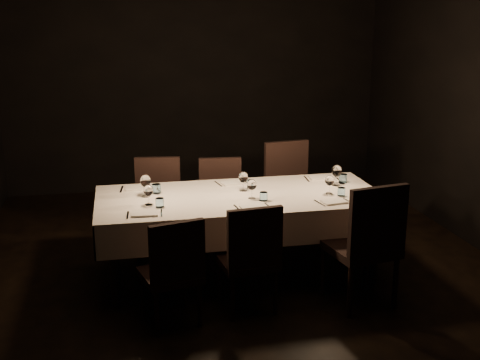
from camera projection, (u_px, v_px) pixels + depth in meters
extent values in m
cube|color=black|center=(240.00, 275.00, 5.53)|extent=(5.00, 6.00, 0.01)
cube|color=black|center=(195.00, 78.00, 7.97)|extent=(5.00, 0.01, 3.00)
cube|color=black|center=(397.00, 233.00, 2.30)|extent=(5.00, 0.01, 3.00)
cube|color=black|center=(240.00, 198.00, 5.34)|extent=(2.40, 1.00, 0.04)
cylinder|color=black|center=(114.00, 266.00, 4.82)|extent=(0.07, 0.07, 0.71)
cylinder|color=black|center=(114.00, 231.00, 5.62)|extent=(0.07, 0.07, 0.71)
cylinder|color=black|center=(375.00, 246.00, 5.26)|extent=(0.07, 0.07, 0.71)
cylinder|color=black|center=(340.00, 215.00, 6.05)|extent=(0.07, 0.07, 0.71)
cube|color=beige|center=(240.00, 196.00, 5.33)|extent=(2.52, 1.12, 0.01)
cube|color=beige|center=(229.00, 194.00, 5.89)|extent=(2.52, 0.01, 0.28)
cube|color=beige|center=(254.00, 232.00, 4.85)|extent=(2.52, 0.01, 0.28)
cube|color=beige|center=(371.00, 203.00, 5.61)|extent=(0.01, 1.12, 0.28)
cube|color=beige|center=(96.00, 221.00, 5.13)|extent=(0.01, 1.12, 0.28)
cylinder|color=black|center=(184.00, 287.00, 4.85)|extent=(0.04, 0.04, 0.36)
cylinder|color=black|center=(200.00, 305.00, 4.56)|extent=(0.04, 0.04, 0.36)
cylinder|color=black|center=(143.00, 296.00, 4.71)|extent=(0.04, 0.04, 0.36)
cylinder|color=black|center=(157.00, 314.00, 4.41)|extent=(0.04, 0.04, 0.36)
cube|color=black|center=(170.00, 275.00, 4.58)|extent=(0.51, 0.51, 0.05)
cube|color=black|center=(177.00, 252.00, 4.35)|extent=(0.42, 0.15, 0.45)
cube|color=white|center=(145.00, 214.00, 4.80)|extent=(0.22, 0.15, 0.02)
cube|color=silver|center=(128.00, 215.00, 4.78)|extent=(0.03, 0.19, 0.01)
cube|color=silver|center=(161.00, 213.00, 4.83)|extent=(0.02, 0.19, 0.01)
cylinder|color=silver|center=(160.00, 203.00, 4.99)|extent=(0.07, 0.07, 0.07)
cylinder|color=white|center=(149.00, 204.00, 5.06)|extent=(0.06, 0.06, 0.00)
cylinder|color=white|center=(149.00, 200.00, 5.05)|extent=(0.01, 0.01, 0.08)
ellipsoid|color=white|center=(148.00, 190.00, 5.03)|extent=(0.08, 0.08, 0.10)
cylinder|color=black|center=(260.00, 275.00, 5.07)|extent=(0.04, 0.04, 0.38)
cylinder|color=black|center=(275.00, 292.00, 4.74)|extent=(0.04, 0.04, 0.38)
cylinder|color=black|center=(219.00, 280.00, 4.96)|extent=(0.04, 0.04, 0.38)
cylinder|color=black|center=(232.00, 299.00, 4.64)|extent=(0.04, 0.04, 0.38)
cube|color=black|center=(247.00, 261.00, 4.80)|extent=(0.48, 0.48, 0.06)
cube|color=black|center=(255.00, 238.00, 4.55)|extent=(0.44, 0.10, 0.47)
cube|color=white|center=(253.00, 207.00, 4.98)|extent=(0.22, 0.15, 0.02)
cube|color=silver|center=(237.00, 208.00, 4.95)|extent=(0.04, 0.19, 0.01)
cube|color=silver|center=(269.00, 206.00, 5.00)|extent=(0.03, 0.19, 0.01)
cylinder|color=silver|center=(264.00, 196.00, 5.16)|extent=(0.07, 0.07, 0.07)
cylinder|color=white|center=(252.00, 198.00, 5.23)|extent=(0.06, 0.06, 0.00)
cylinder|color=white|center=(252.00, 193.00, 5.22)|extent=(0.01, 0.01, 0.08)
ellipsoid|color=white|center=(252.00, 185.00, 5.20)|extent=(0.08, 0.08, 0.10)
cylinder|color=black|center=(366.00, 264.00, 5.22)|extent=(0.04, 0.04, 0.44)
cylinder|color=black|center=(395.00, 283.00, 4.84)|extent=(0.04, 0.04, 0.44)
cylinder|color=black|center=(323.00, 271.00, 5.07)|extent=(0.04, 0.04, 0.44)
cylinder|color=black|center=(350.00, 292.00, 4.69)|extent=(0.04, 0.04, 0.44)
cube|color=black|center=(360.00, 248.00, 4.89)|extent=(0.59, 0.59, 0.07)
cube|color=black|center=(378.00, 221.00, 4.61)|extent=(0.51, 0.14, 0.55)
cube|color=white|center=(334.00, 202.00, 5.11)|extent=(0.23, 0.16, 0.02)
cube|color=silver|center=(319.00, 203.00, 5.09)|extent=(0.05, 0.19, 0.01)
cube|color=silver|center=(349.00, 201.00, 5.14)|extent=(0.05, 0.19, 0.01)
cylinder|color=silver|center=(341.00, 192.00, 5.30)|extent=(0.07, 0.07, 0.07)
cylinder|color=white|center=(329.00, 193.00, 5.37)|extent=(0.06, 0.06, 0.00)
cylinder|color=white|center=(329.00, 189.00, 5.36)|extent=(0.01, 0.01, 0.08)
ellipsoid|color=white|center=(330.00, 180.00, 5.34)|extent=(0.08, 0.08, 0.10)
cylinder|color=black|center=(138.00, 241.00, 5.79)|extent=(0.04, 0.04, 0.39)
cylinder|color=black|center=(141.00, 228.00, 6.15)|extent=(0.04, 0.04, 0.39)
cylinder|color=black|center=(176.00, 241.00, 5.82)|extent=(0.04, 0.04, 0.39)
cylinder|color=black|center=(178.00, 228.00, 6.17)|extent=(0.04, 0.04, 0.39)
cube|color=black|center=(158.00, 213.00, 5.92)|extent=(0.50, 0.50, 0.06)
cube|color=black|center=(158.00, 181.00, 6.04)|extent=(0.45, 0.11, 0.49)
cube|color=white|center=(138.00, 188.00, 5.52)|extent=(0.25, 0.17, 0.02)
cube|color=silver|center=(122.00, 189.00, 5.49)|extent=(0.04, 0.22, 0.01)
cube|color=silver|center=(155.00, 188.00, 5.55)|extent=(0.04, 0.22, 0.01)
cylinder|color=silver|center=(156.00, 189.00, 5.37)|extent=(0.08, 0.08, 0.09)
cylinder|color=white|center=(146.00, 196.00, 5.28)|extent=(0.07, 0.07, 0.00)
cylinder|color=white|center=(146.00, 191.00, 5.27)|extent=(0.01, 0.01, 0.09)
ellipsoid|color=white|center=(145.00, 181.00, 5.25)|extent=(0.10, 0.10, 0.11)
cylinder|color=black|center=(206.00, 237.00, 5.92)|extent=(0.04, 0.04, 0.38)
cylinder|color=black|center=(204.00, 225.00, 6.26)|extent=(0.04, 0.04, 0.38)
cylinder|color=black|center=(242.00, 236.00, 5.96)|extent=(0.04, 0.04, 0.38)
cylinder|color=black|center=(237.00, 224.00, 6.30)|extent=(0.04, 0.04, 0.38)
cube|color=black|center=(222.00, 210.00, 6.05)|extent=(0.47, 0.47, 0.06)
cube|color=black|center=(220.00, 180.00, 6.16)|extent=(0.44, 0.08, 0.47)
cube|color=white|center=(233.00, 183.00, 5.69)|extent=(0.24, 0.18, 0.02)
cube|color=silver|center=(218.00, 184.00, 5.66)|extent=(0.05, 0.20, 0.01)
cube|color=silver|center=(247.00, 182.00, 5.72)|extent=(0.05, 0.19, 0.01)
cylinder|color=silver|center=(251.00, 184.00, 5.54)|extent=(0.07, 0.07, 0.08)
cylinder|color=white|center=(243.00, 191.00, 5.45)|extent=(0.07, 0.07, 0.00)
cylinder|color=white|center=(243.00, 186.00, 5.44)|extent=(0.01, 0.01, 0.08)
ellipsoid|color=white|center=(243.00, 177.00, 5.42)|extent=(0.09, 0.09, 0.10)
cylinder|color=black|center=(283.00, 229.00, 6.09)|extent=(0.04, 0.04, 0.43)
cylinder|color=black|center=(268.00, 216.00, 6.46)|extent=(0.04, 0.04, 0.43)
cylinder|color=black|center=(319.00, 224.00, 6.22)|extent=(0.04, 0.04, 0.43)
cylinder|color=black|center=(303.00, 212.00, 6.59)|extent=(0.04, 0.04, 0.43)
cube|color=black|center=(294.00, 198.00, 6.28)|extent=(0.55, 0.55, 0.06)
cube|color=black|center=(286.00, 166.00, 6.39)|extent=(0.49, 0.11, 0.53)
cube|color=white|center=(321.00, 178.00, 5.86)|extent=(0.25, 0.16, 0.02)
cube|color=silver|center=(307.00, 179.00, 5.83)|extent=(0.03, 0.22, 0.01)
cube|color=silver|center=(336.00, 178.00, 5.89)|extent=(0.03, 0.22, 0.01)
cylinder|color=silver|center=(343.00, 178.00, 5.71)|extent=(0.08, 0.08, 0.08)
cylinder|color=white|center=(336.00, 185.00, 5.62)|extent=(0.07, 0.07, 0.00)
cylinder|color=white|center=(336.00, 180.00, 5.61)|extent=(0.01, 0.01, 0.09)
ellipsoid|color=white|center=(337.00, 171.00, 5.59)|extent=(0.09, 0.09, 0.11)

